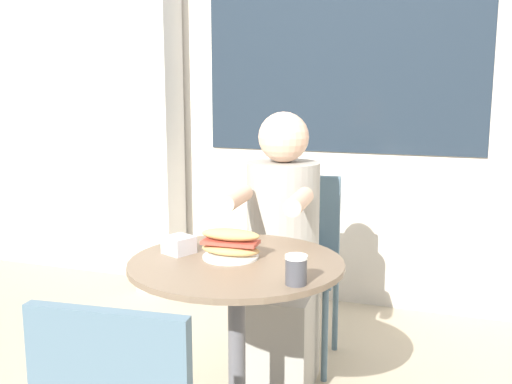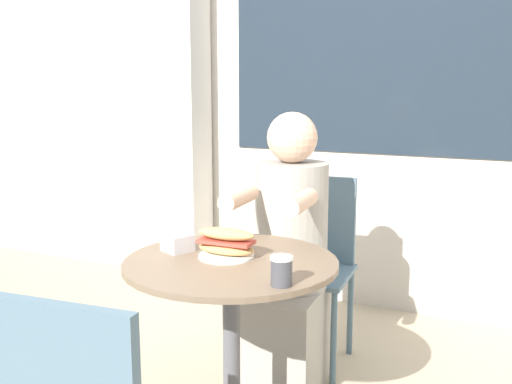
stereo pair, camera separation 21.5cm
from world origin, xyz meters
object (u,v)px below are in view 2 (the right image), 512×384
(cafe_table, at_px, (231,314))
(drink_cup, at_px, (281,271))
(sandwich_on_plate, at_px, (226,244))
(seated_diner, at_px, (289,270))
(diner_chair, at_px, (314,251))

(cafe_table, distance_m, drink_cup, 0.38)
(cafe_table, height_order, sandwich_on_plate, sandwich_on_plate)
(cafe_table, relative_size, drink_cup, 8.12)
(cafe_table, relative_size, seated_diner, 0.61)
(cafe_table, xyz_separation_m, seated_diner, (-0.01, 0.53, -0.00))
(cafe_table, bearing_deg, sandwich_on_plate, 139.86)
(seated_diner, distance_m, sandwich_on_plate, 0.56)
(sandwich_on_plate, xyz_separation_m, drink_cup, (0.29, -0.19, -0.00))
(cafe_table, relative_size, diner_chair, 0.83)
(sandwich_on_plate, bearing_deg, drink_cup, -33.69)
(diner_chair, height_order, drink_cup, diner_chair)
(seated_diner, bearing_deg, cafe_table, 86.75)
(cafe_table, relative_size, sandwich_on_plate, 3.45)
(sandwich_on_plate, height_order, drink_cup, sandwich_on_plate)
(diner_chair, bearing_deg, sandwich_on_plate, 84.95)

